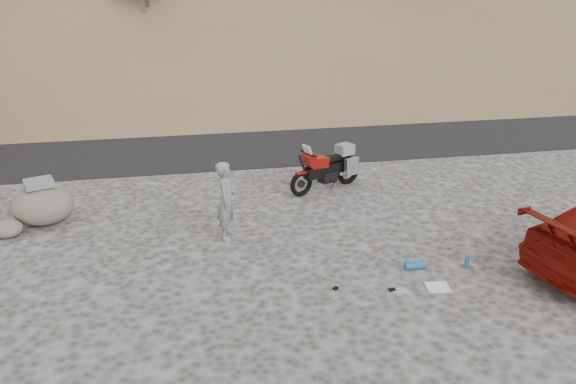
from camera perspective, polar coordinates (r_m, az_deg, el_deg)
name	(u,v)px	position (r m, az deg, el deg)	size (l,w,h in m)	color
ground	(328,250)	(12.18, 4.04, -5.92)	(140.00, 140.00, 0.00)	#3D3A38
road	(266,136)	(20.42, -2.29, 5.68)	(120.00, 7.00, 0.05)	black
motorcycle	(329,168)	(15.30, 4.19, 2.44)	(2.20, 1.24, 1.41)	black
man	(228,237)	(12.80, -6.10, -4.55)	(0.65, 0.43, 1.79)	gray
boulder	(42,204)	(14.42, -23.68, -1.14)	(1.60, 1.41, 1.11)	#5E5951
small_rock	(7,229)	(14.15, -26.63, -3.34)	(0.71, 0.65, 0.40)	#5E5951
gear_white_cloth	(438,287)	(11.20, 14.97, -9.31)	(0.43, 0.39, 0.01)	white
gear_blue_mat	(415,265)	(11.69, 12.76, -7.27)	(0.16, 0.16, 0.41)	#1B5CA5
gear_bottle	(467,262)	(12.00, 17.72, -6.78)	(0.09, 0.09, 0.25)	#1B5CA5
gear_glove_a	(392,290)	(10.91, 10.54, -9.73)	(0.12, 0.09, 0.03)	black
gear_glove_b	(336,288)	(10.81, 4.86, -9.71)	(0.10, 0.08, 0.03)	black
gear_blue_cloth	(400,291)	(10.91, 11.35, -9.84)	(0.29, 0.21, 0.01)	#8099C5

